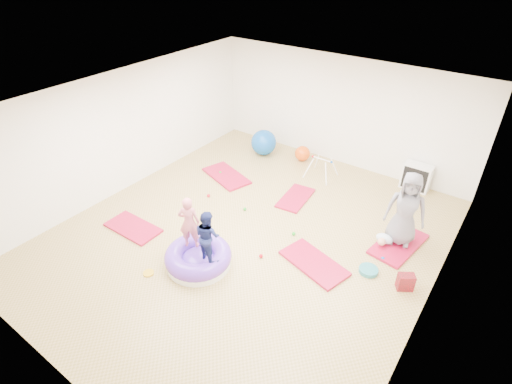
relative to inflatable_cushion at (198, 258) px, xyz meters
The scene contains 19 objects.
room 1.76m from the inflatable_cushion, 79.12° to the left, with size 7.01×8.01×2.81m.
gym_mat_front_left 1.86m from the inflatable_cushion, behind, with size 1.20×0.60×0.05m, color #A71738.
gym_mat_mid_left 3.21m from the inflatable_cushion, 119.99° to the left, with size 1.33×0.66×0.06m, color #A71738.
gym_mat_center_back 2.97m from the inflatable_cushion, 83.33° to the left, with size 1.11×0.55×0.05m, color #A71738.
gym_mat_right 2.16m from the inflatable_cushion, 35.45° to the left, with size 1.29×0.64×0.05m, color #A71738.
gym_mat_rear_right 3.95m from the inflatable_cushion, 43.48° to the left, with size 1.34×0.67×0.06m, color #A71738.
inflatable_cushion is the anchor object (origin of this frame).
child_pink 0.77m from the inflatable_cushion, 163.14° to the left, with size 0.39×0.25×1.06m, color #D96B76.
child_navy 0.76m from the inflatable_cushion, ahead, with size 0.48×0.38×1.00m, color navy.
adult_caregiver 4.02m from the inflatable_cushion, 44.42° to the left, with size 0.75×0.49×1.54m, color slate.
infant 3.63m from the inflatable_cushion, 44.06° to the left, with size 0.33×0.34×0.20m.
ball_pit_balls 1.66m from the inflatable_cushion, 82.60° to the left, with size 4.66×2.53×0.08m.
exercise_ball_blue 4.65m from the inflatable_cushion, 109.59° to the left, with size 0.70×0.70×0.70m, color #0D4EA6.
exercise_ball_orange 4.70m from the inflatable_cushion, 95.93° to the left, with size 0.41×0.41×0.41m, color #E6500F.
infant_play_gym 4.19m from the inflatable_cushion, 85.21° to the left, with size 0.69×0.66×0.53m.
cube_shelf 5.58m from the inflatable_cushion, 63.94° to the left, with size 0.66×0.32×0.66m.
balance_disc 3.14m from the inflatable_cushion, 31.79° to the left, with size 0.35×0.35×0.08m, color teal.
backpack 3.71m from the inflatable_cushion, 26.01° to the left, with size 0.28×0.17×0.32m, color #B70D18.
yellow_toy 0.94m from the inflatable_cushion, 128.13° to the right, with size 0.20×0.20×0.03m, color gold.
Camera 1 is at (3.87, -5.10, 5.21)m, focal length 28.00 mm.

